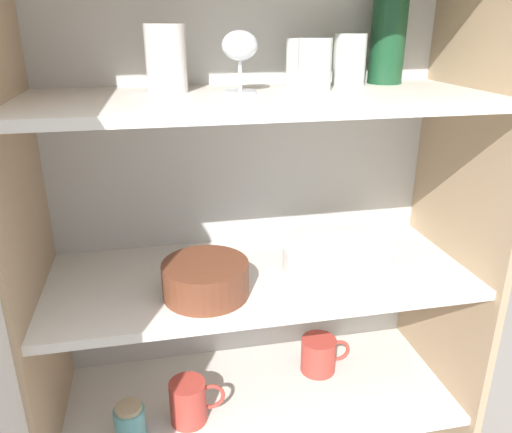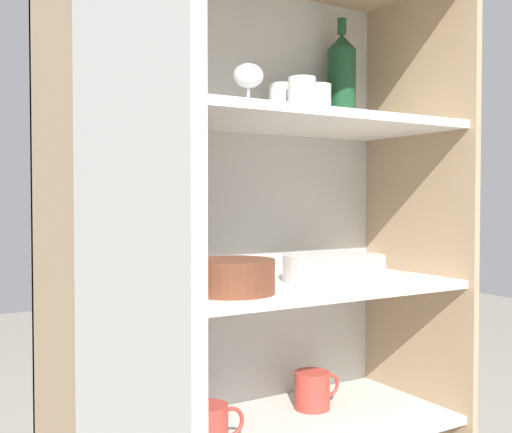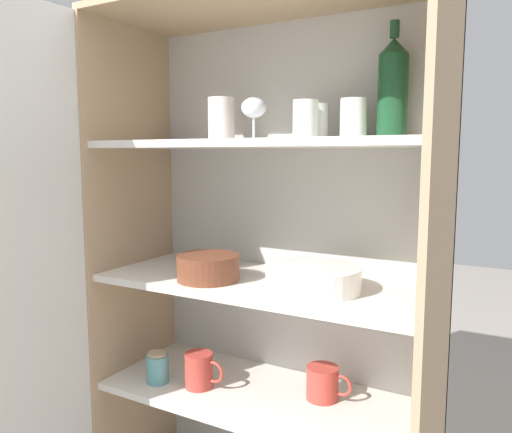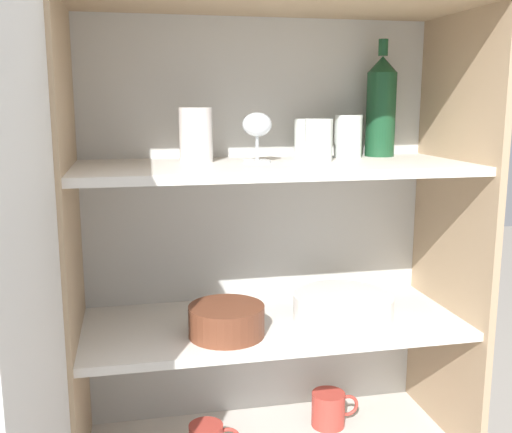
{
  "view_description": "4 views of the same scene",
  "coord_description": "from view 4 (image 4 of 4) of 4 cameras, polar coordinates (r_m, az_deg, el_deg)",
  "views": [
    {
      "loc": [
        -0.21,
        -0.77,
        1.21
      ],
      "look_at": [
        -0.01,
        0.17,
        0.83
      ],
      "focal_mm": 35.0,
      "sensor_mm": 36.0,
      "label": 1
    },
    {
      "loc": [
        -0.72,
        -0.97,
        0.89
      ],
      "look_at": [
        -0.03,
        0.18,
        0.85
      ],
      "focal_mm": 42.0,
      "sensor_mm": 36.0,
      "label": 2
    },
    {
      "loc": [
        0.64,
        -1.01,
        1.04
      ],
      "look_at": [
        -0.03,
        0.21,
        0.87
      ],
      "focal_mm": 35.0,
      "sensor_mm": 36.0,
      "label": 3
    },
    {
      "loc": [
        -0.33,
        -1.17,
        1.22
      ],
      "look_at": [
        -0.04,
        0.21,
        0.95
      ],
      "focal_mm": 42.0,
      "sensor_mm": 36.0,
      "label": 4
    }
  ],
  "objects": [
    {
      "name": "cupboard_door",
      "position": [
        1.05,
        -19.76,
        -18.51
      ],
      "size": [
        0.03,
        0.47,
        1.43
      ],
      "color": "silver",
      "rests_on": "ground_plane"
    },
    {
      "name": "cupboard_side_right",
      "position": [
        1.65,
        17.72,
        -7.54
      ],
      "size": [
        0.02,
        0.4,
        1.43
      ],
      "primitive_type": "cube",
      "color": "tan",
      "rests_on": "ground_plane"
    },
    {
      "name": "mixing_bowl_large",
      "position": [
        1.38,
        -2.83,
        -9.76
      ],
      "size": [
        0.17,
        0.17,
        0.07
      ],
      "color": "brown",
      "rests_on": "shelf_board_middle"
    },
    {
      "name": "plate_stack_white",
      "position": [
        1.5,
        8.27,
        -8.52
      ],
      "size": [
        0.24,
        0.24,
        0.06
      ],
      "color": "white",
      "rests_on": "shelf_board_middle"
    },
    {
      "name": "wine_bottle",
      "position": [
        1.61,
        11.82,
        10.28
      ],
      "size": [
        0.08,
        0.08,
        0.3
      ],
      "color": "#194728",
      "rests_on": "shelf_board_upper"
    },
    {
      "name": "tumbler_glass_3",
      "position": [
        1.43,
        -5.74,
        7.74
      ],
      "size": [
        0.08,
        0.08,
        0.13
      ],
      "color": "silver",
      "rests_on": "shelf_board_upper"
    },
    {
      "name": "shelf_board_middle",
      "position": [
        1.49,
        1.64,
        -10.18
      ],
      "size": [
        0.91,
        0.37,
        0.02
      ],
      "primitive_type": "cube",
      "color": "silver"
    },
    {
      "name": "tumbler_glass_2",
      "position": [
        1.53,
        4.91,
        7.42
      ],
      "size": [
        0.07,
        0.07,
        0.1
      ],
      "color": "white",
      "rests_on": "shelf_board_upper"
    },
    {
      "name": "wine_glass_0",
      "position": [
        1.41,
        0.1,
        8.45
      ],
      "size": [
        0.07,
        0.07,
        0.12
      ],
      "color": "white",
      "rests_on": "shelf_board_upper"
    },
    {
      "name": "tumbler_glass_0",
      "position": [
        1.45,
        5.97,
        7.26
      ],
      "size": [
        0.07,
        0.07,
        0.1
      ],
      "color": "white",
      "rests_on": "shelf_board_upper"
    },
    {
      "name": "tumbler_glass_1",
      "position": [
        1.56,
        8.76,
        7.56
      ],
      "size": [
        0.07,
        0.07,
        0.11
      ],
      "color": "white",
      "rests_on": "shelf_board_upper"
    },
    {
      "name": "cupboard_back_panel",
      "position": [
        1.66,
        0.07,
        -6.87
      ],
      "size": [
        0.95,
        0.02,
        1.43
      ],
      "primitive_type": "cube",
      "color": "silver",
      "rests_on": "ground_plane"
    },
    {
      "name": "cupboard_top_panel",
      "position": [
        1.41,
        1.82,
        19.82
      ],
      "size": [
        0.95,
        0.4,
        0.02
      ],
      "primitive_type": "cube",
      "color": "tan",
      "rests_on": "cupboard_side_left"
    },
    {
      "name": "coffee_mug_primary",
      "position": [
        1.7,
        6.97,
        -17.74
      ],
      "size": [
        0.13,
        0.09,
        0.09
      ],
      "color": "#BC3D33",
      "rests_on": "shelf_board_lower"
    },
    {
      "name": "shelf_board_upper",
      "position": [
        1.4,
        1.73,
        4.67
      ],
      "size": [
        0.91,
        0.37,
        0.02
      ],
      "primitive_type": "cube",
      "color": "silver"
    },
    {
      "name": "cupboard_side_left",
      "position": [
        1.45,
        -16.81,
        -10.04
      ],
      "size": [
        0.02,
        0.4,
        1.43
      ],
      "primitive_type": "cube",
      "color": "tan",
      "rests_on": "ground_plane"
    }
  ]
}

